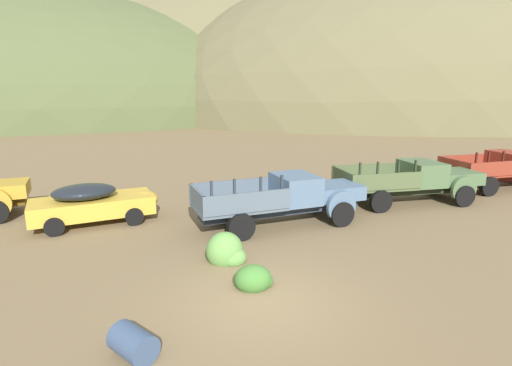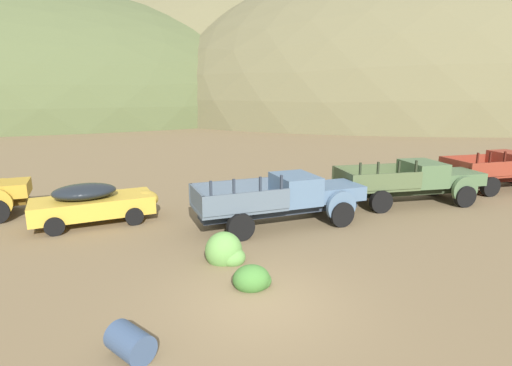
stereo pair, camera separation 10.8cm
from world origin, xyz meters
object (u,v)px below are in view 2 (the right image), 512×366
truck_chalk_blue (292,198)px  truck_weathered_green (419,181)px  car_faded_yellow (97,202)px  truck_rust_red (509,169)px  oil_drum_foreground (130,343)px

truck_chalk_blue → truck_weathered_green: 6.69m
car_faded_yellow → truck_rust_red: 20.09m
car_faded_yellow → truck_weathered_green: bearing=-13.3°
truck_rust_red → oil_drum_foreground: size_ratio=5.53×
truck_chalk_blue → truck_rust_red: same height
truck_weathered_green → oil_drum_foreground: size_ratio=6.05×
truck_rust_red → car_faded_yellow: bearing=-178.9°
truck_chalk_blue → truck_weathered_green: bearing=5.0°
truck_weathered_green → oil_drum_foreground: 14.75m
truck_weathered_green → oil_drum_foreground: (-12.05, -8.49, -0.70)m
car_faded_yellow → truck_rust_red: size_ratio=0.81×
truck_chalk_blue → truck_rust_red: 13.07m
car_faded_yellow → truck_chalk_blue: truck_chalk_blue is taller
oil_drum_foreground → car_faded_yellow: bearing=101.4°
car_faded_yellow → oil_drum_foreground: size_ratio=4.50×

